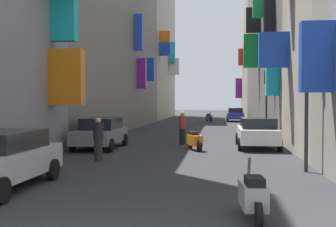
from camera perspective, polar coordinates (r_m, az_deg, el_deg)
name	(u,v)px	position (r m, az deg, el deg)	size (l,w,h in m)	color
ground_plane	(197,128)	(35.29, 3.89, -1.97)	(140.00, 140.00, 0.00)	#2D2D30
building_left_mid_b	(93,40)	(34.45, -9.92, 9.57)	(6.94, 27.67, 13.98)	slate
building_left_mid_c	(145,45)	(57.16, -3.09, 9.05)	(7.35, 18.68, 19.18)	#9E9384
building_right_mid_b	(295,36)	(37.29, 16.56, 9.81)	(7.21, 27.97, 15.14)	slate
building_right_mid_c	(267,61)	(58.34, 13.03, 6.76)	(6.92, 14.78, 14.92)	#9E9384
parked_car_white	(257,132)	(20.99, 11.78, -2.40)	(1.94, 4.34, 1.45)	white
parked_car_grey	(101,132)	(20.58, -8.92, -2.49)	(1.92, 4.20, 1.44)	slate
parked_car_green	(234,112)	(58.16, 8.82, 0.16)	(2.02, 4.01, 1.35)	#236638
parked_car_blue	(235,114)	(47.60, 8.93, -0.11)	(1.88, 4.44, 1.48)	navy
scooter_orange	(195,140)	(19.54, 3.56, -3.56)	(0.80, 1.68, 1.13)	orange
scooter_blue	(209,117)	(46.62, 5.48, -0.52)	(0.76, 1.93, 1.13)	#2D4CAD
scooter_silver	(253,195)	(8.39, 11.21, -10.64)	(0.52, 1.78, 1.13)	#ADADB2
pedestrian_crossing	(98,140)	(16.20, -9.24, -3.44)	(0.53, 0.53, 1.63)	#292929
pedestrian_near_left	(183,128)	(22.11, 1.94, -1.94)	(0.53, 0.53, 1.71)	black
traffic_light_near_corner	(266,92)	(25.70, 12.95, 2.74)	(0.26, 0.34, 4.00)	#2D2D2D
traffic_light_far_corner	(307,82)	(14.20, 17.97, 3.97)	(0.26, 0.34, 4.15)	#2D2D2D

